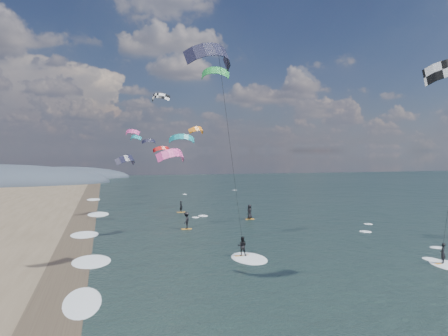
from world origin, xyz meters
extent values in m
plane|color=black|center=(0.00, 0.00, 0.00)|extent=(260.00, 260.00, 0.00)
cube|color=#382D23|center=(-12.00, 10.00, 0.00)|extent=(3.00, 240.00, 0.00)
ellipsoid|color=#3D4756|center=(-22.00, 120.00, 0.00)|extent=(40.00, 18.00, 7.00)
cube|color=orange|center=(14.33, 7.50, 0.03)|extent=(1.20, 0.36, 0.05)
imported|color=black|center=(14.33, 7.50, 0.79)|extent=(0.64, 0.63, 1.48)
cube|color=orange|center=(0.91, 13.58, 0.03)|extent=(1.19, 0.36, 0.05)
imported|color=black|center=(0.91, 13.58, 0.81)|extent=(0.88, 0.78, 1.51)
ellipsoid|color=white|center=(1.21, 12.78, 0.00)|extent=(2.60, 4.20, 0.12)
cylinder|color=black|center=(-0.84, 10.58, 7.90)|extent=(0.02, 0.02, 14.92)
cube|color=orange|center=(-1.17, 26.41, 0.03)|extent=(1.10, 0.35, 0.05)
imported|color=black|center=(-1.17, 26.41, 0.94)|extent=(1.08, 1.32, 1.78)
cube|color=orange|center=(7.39, 30.94, 0.03)|extent=(1.10, 0.35, 0.05)
imported|color=black|center=(7.39, 30.94, 0.91)|extent=(0.99, 0.97, 1.72)
cube|color=orange|center=(0.40, 38.97, 0.03)|extent=(1.10, 0.35, 0.05)
imported|color=black|center=(0.40, 38.97, 0.80)|extent=(0.54, 0.64, 1.50)
ellipsoid|color=white|center=(-10.80, 6.00, 0.00)|extent=(2.40, 5.40, 0.11)
ellipsoid|color=white|center=(-10.80, 15.00, 0.00)|extent=(2.40, 5.40, 0.11)
ellipsoid|color=white|center=(-10.80, 26.00, 0.00)|extent=(2.40, 5.40, 0.11)
ellipsoid|color=white|center=(-10.80, 40.00, 0.00)|extent=(2.40, 5.40, 0.11)
ellipsoid|color=white|center=(-10.80, 58.00, 0.00)|extent=(2.40, 5.40, 0.11)
camera|label=1|loc=(-9.39, -18.70, 8.26)|focal=35.00mm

